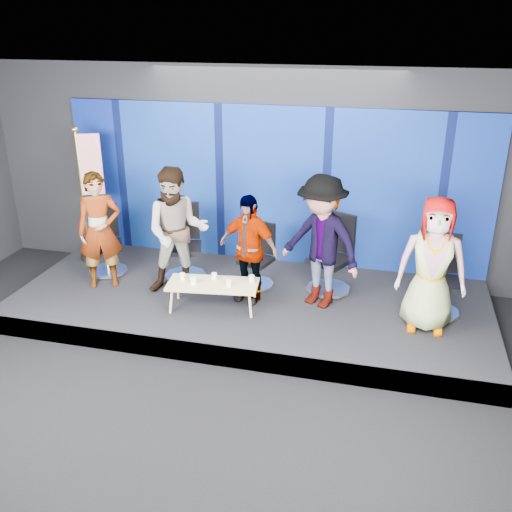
# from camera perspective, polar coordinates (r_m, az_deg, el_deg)

# --- Properties ---
(ground) EXTENTS (10.00, 10.00, 0.00)m
(ground) POSITION_cam_1_polar(r_m,az_deg,el_deg) (6.73, -6.14, -15.53)
(ground) COLOR black
(ground) RESTS_ON ground
(room_walls) EXTENTS (10.02, 8.02, 3.51)m
(room_walls) POSITION_cam_1_polar(r_m,az_deg,el_deg) (5.57, -7.18, 4.51)
(room_walls) COLOR black
(room_walls) RESTS_ON ground
(riser) EXTENTS (7.00, 3.00, 0.30)m
(riser) POSITION_cam_1_polar(r_m,az_deg,el_deg) (8.66, -0.56, -4.82)
(riser) COLOR black
(riser) RESTS_ON ground
(backdrop) EXTENTS (7.00, 0.08, 2.60)m
(backdrop) POSITION_cam_1_polar(r_m,az_deg,el_deg) (9.44, 1.64, 7.01)
(backdrop) COLOR navy
(backdrop) RESTS_ON riser
(chair_a) EXTENTS (0.84, 0.84, 1.11)m
(chair_a) POSITION_cam_1_polar(r_m,az_deg,el_deg) (9.55, -14.73, 0.50)
(chair_a) COLOR silver
(chair_a) RESTS_ON riser
(panelist_a) EXTENTS (0.78, 0.68, 1.79)m
(panelist_a) POSITION_cam_1_polar(r_m,az_deg,el_deg) (8.90, -15.35, 2.45)
(panelist_a) COLOR black
(panelist_a) RESTS_ON riser
(chair_b) EXTENTS (0.84, 0.84, 1.19)m
(chair_b) POSITION_cam_1_polar(r_m,az_deg,el_deg) (9.12, -7.15, 0.20)
(chair_b) COLOR silver
(chair_b) RESTS_ON riser
(panelist_b) EXTENTS (1.11, 0.97, 1.92)m
(panelist_b) POSITION_cam_1_polar(r_m,az_deg,el_deg) (8.44, -7.88, 2.45)
(panelist_b) COLOR black
(panelist_b) RESTS_ON riser
(chair_c) EXTENTS (0.69, 0.69, 0.99)m
(chair_c) POSITION_cam_1_polar(r_m,az_deg,el_deg) (8.79, 0.16, -0.96)
(chair_c) COLOR silver
(chair_c) RESTS_ON riser
(panelist_c) EXTENTS (1.01, 0.64, 1.61)m
(panelist_c) POSITION_cam_1_polar(r_m,az_deg,el_deg) (8.16, -0.78, 0.75)
(panelist_c) COLOR black
(panelist_c) RESTS_ON riser
(chair_d) EXTENTS (0.89, 0.89, 1.19)m
(chair_d) POSITION_cam_1_polar(r_m,az_deg,el_deg) (8.67, 7.56, -1.03)
(chair_d) COLOR silver
(chair_d) RESTS_ON riser
(panelist_d) EXTENTS (1.43, 1.18, 1.93)m
(panelist_d) POSITION_cam_1_polar(r_m,az_deg,el_deg) (8.01, 6.53, 1.40)
(panelist_d) COLOR black
(panelist_d) RESTS_ON riser
(chair_e) EXTENTS (0.64, 0.64, 1.13)m
(chair_e) POSITION_cam_1_polar(r_m,az_deg,el_deg) (8.35, 17.82, -3.12)
(chair_e) COLOR silver
(chair_e) RESTS_ON riser
(panelist_e) EXTENTS (0.89, 0.58, 1.82)m
(panelist_e) POSITION_cam_1_polar(r_m,az_deg,el_deg) (7.68, 17.20, -0.87)
(panelist_e) COLOR black
(panelist_e) RESTS_ON riser
(coffee_table) EXTENTS (1.34, 0.70, 0.39)m
(coffee_table) POSITION_cam_1_polar(r_m,az_deg,el_deg) (8.09, -4.34, -2.92)
(coffee_table) COLOR tan
(coffee_table) RESTS_ON riser
(mug_a) EXTENTS (0.08, 0.08, 0.09)m
(mug_a) POSITION_cam_1_polar(r_m,az_deg,el_deg) (8.22, -7.37, -2.02)
(mug_a) COLOR white
(mug_a) RESTS_ON coffee_table
(mug_b) EXTENTS (0.09, 0.09, 0.10)m
(mug_b) POSITION_cam_1_polar(r_m,az_deg,el_deg) (8.06, -6.28, -2.45)
(mug_b) COLOR white
(mug_b) RESTS_ON coffee_table
(mug_c) EXTENTS (0.08, 0.08, 0.09)m
(mug_c) POSITION_cam_1_polar(r_m,az_deg,el_deg) (8.18, -4.19, -2.02)
(mug_c) COLOR white
(mug_c) RESTS_ON coffee_table
(mug_d) EXTENTS (0.08, 0.08, 0.09)m
(mug_d) POSITION_cam_1_polar(r_m,az_deg,el_deg) (7.95, -2.75, -2.74)
(mug_d) COLOR white
(mug_d) RESTS_ON coffee_table
(mug_e) EXTENTS (0.08, 0.08, 0.10)m
(mug_e) POSITION_cam_1_polar(r_m,az_deg,el_deg) (8.07, -0.43, -2.29)
(mug_e) COLOR white
(mug_e) RESTS_ON coffee_table
(flag_stand) EXTENTS (0.51, 0.30, 2.28)m
(flag_stand) POSITION_cam_1_polar(r_m,az_deg,el_deg) (9.86, -16.34, 6.23)
(flag_stand) COLOR black
(flag_stand) RESTS_ON riser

